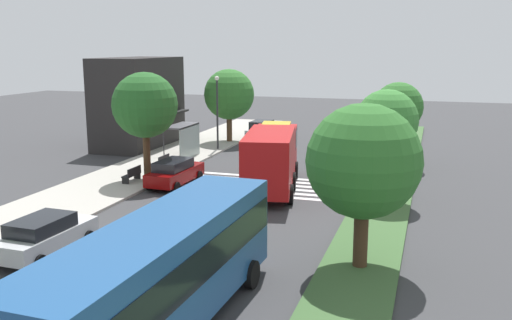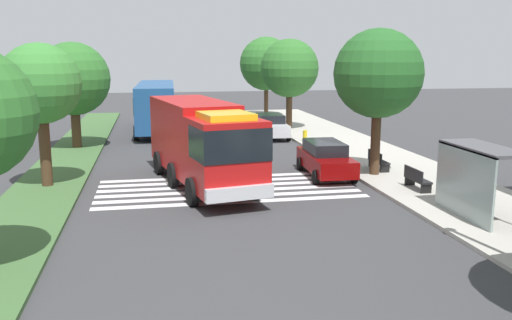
% 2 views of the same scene
% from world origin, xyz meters
% --- Properties ---
extents(ground_plane, '(120.00, 120.00, 0.00)m').
position_xyz_m(ground_plane, '(0.00, 0.00, 0.00)').
color(ground_plane, '#38383A').
extents(sidewalk, '(60.00, 5.41, 0.14)m').
position_xyz_m(sidewalk, '(0.00, 8.79, 0.07)').
color(sidewalk, '#ADA89E').
rests_on(sidewalk, ground_plane).
extents(median_strip, '(60.00, 3.00, 0.14)m').
position_xyz_m(median_strip, '(0.00, -7.59, 0.07)').
color(median_strip, '#3D6033').
rests_on(median_strip, ground_plane).
extents(crosswalk, '(4.95, 10.96, 0.01)m').
position_xyz_m(crosswalk, '(1.37, 0.00, 0.01)').
color(crosswalk, silver).
rests_on(crosswalk, ground_plane).
extents(fire_truck, '(9.96, 4.35, 3.63)m').
position_xyz_m(fire_truck, '(0.87, -0.96, 2.05)').
color(fire_truck, '#B71414').
rests_on(fire_truck, ground_plane).
extents(parked_car_west, '(4.69, 2.23, 1.62)m').
position_xyz_m(parked_car_west, '(-12.50, 4.89, 0.85)').
color(parked_car_west, silver).
rests_on(parked_car_west, ground_plane).
extents(parked_car_mid, '(4.75, 2.12, 1.62)m').
position_xyz_m(parked_car_mid, '(-0.26, 4.89, 0.85)').
color(parked_car_mid, '#720505').
rests_on(parked_car_mid, ground_plane).
extents(parked_car_east, '(4.52, 2.18, 1.70)m').
position_xyz_m(parked_car_east, '(18.18, 4.89, 0.87)').
color(parked_car_east, silver).
rests_on(parked_car_east, ground_plane).
extents(transit_bus, '(11.80, 3.16, 3.53)m').
position_xyz_m(transit_bus, '(-17.09, -2.74, 2.10)').
color(transit_bus, navy).
rests_on(transit_bus, ground_plane).
extents(bus_stop_shelter, '(3.50, 1.40, 2.46)m').
position_xyz_m(bus_stop_shelter, '(7.49, 7.65, 1.89)').
color(bus_stop_shelter, '#4C4C51').
rests_on(bus_stop_shelter, sidewalk).
extents(bench_near_shelter, '(1.60, 0.50, 0.90)m').
position_xyz_m(bench_near_shelter, '(3.49, 7.64, 0.59)').
color(bench_near_shelter, black).
rests_on(bench_near_shelter, sidewalk).
extents(bench_west_of_shelter, '(1.60, 0.50, 0.90)m').
position_xyz_m(bench_west_of_shelter, '(-0.56, 7.64, 0.59)').
color(bench_west_of_shelter, black).
rests_on(bench_west_of_shelter, sidewalk).
extents(street_lamp, '(0.36, 0.36, 5.88)m').
position_xyz_m(street_lamp, '(11.60, 6.69, 3.63)').
color(street_lamp, '#2D2D30').
rests_on(street_lamp, sidewalk).
extents(storefront_building, '(8.79, 5.19, 7.43)m').
position_xyz_m(storefront_building, '(11.45, 13.69, 3.71)').
color(storefront_building, '#282626').
rests_on(storefront_building, ground_plane).
extents(sidewalk_tree_center, '(4.07, 4.07, 6.71)m').
position_xyz_m(sidewalk_tree_center, '(0.38, 7.09, 4.78)').
color(sidewalk_tree_center, '#47301E').
rests_on(sidewalk_tree_center, sidewalk).
extents(sidewalk_tree_east, '(4.37, 4.37, 6.29)m').
position_xyz_m(sidewalk_tree_east, '(15.47, 7.09, 4.22)').
color(sidewalk_tree_east, '#513823').
rests_on(sidewalk_tree_east, sidewalk).
extents(median_tree_far_west, '(4.32, 4.32, 6.25)m').
position_xyz_m(median_tree_far_west, '(-10.15, -7.59, 4.21)').
color(median_tree_far_west, '#47301E').
rests_on(median_tree_far_west, median_strip).
extents(median_tree_west, '(3.36, 3.36, 6.02)m').
position_xyz_m(median_tree_west, '(-0.10, -7.59, 4.43)').
color(median_tree_west, '#47301E').
rests_on(median_tree_west, median_strip).
extents(median_tree_center, '(3.43, 3.43, 5.81)m').
position_xyz_m(median_tree_center, '(9.53, -7.59, 4.22)').
color(median_tree_center, '#47301E').
rests_on(median_tree_center, median_strip).
extents(fire_hydrant, '(0.28, 0.28, 0.70)m').
position_xyz_m(fire_hydrant, '(-9.83, 6.59, 0.49)').
color(fire_hydrant, gold).
rests_on(fire_hydrant, sidewalk).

